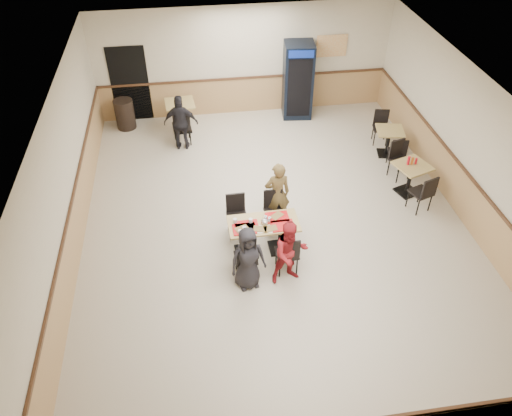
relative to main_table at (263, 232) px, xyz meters
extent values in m
plane|color=beige|center=(0.38, 0.76, -0.48)|extent=(10.00, 10.00, 0.00)
plane|color=silver|center=(0.38, 0.76, 2.52)|extent=(10.00, 10.00, 0.00)
plane|color=beige|center=(0.38, 5.76, 1.02)|extent=(8.00, 0.00, 8.00)
plane|color=beige|center=(0.38, -4.24, 1.02)|extent=(8.00, 0.00, 8.00)
plane|color=beige|center=(-3.62, 0.76, 1.02)|extent=(0.00, 10.00, 10.00)
plane|color=beige|center=(4.38, 0.76, 1.02)|extent=(0.00, 10.00, 10.00)
cube|color=tan|center=(0.38, 5.74, 0.02)|extent=(7.98, 0.03, 1.00)
cube|color=tan|center=(4.36, 0.76, 0.02)|extent=(0.03, 9.98, 1.00)
cube|color=#472B19|center=(0.38, 5.73, 0.55)|extent=(7.98, 0.04, 0.06)
cube|color=black|center=(-2.72, 5.74, 0.57)|extent=(1.00, 0.02, 2.10)
cube|color=orange|center=(2.78, 5.72, 1.32)|extent=(0.85, 0.02, 0.60)
cube|color=black|center=(-0.34, -0.01, -0.46)|extent=(0.45, 0.45, 0.04)
cylinder|color=black|center=(-0.34, -0.01, -0.12)|extent=(0.09, 0.09, 0.66)
cube|color=tan|center=(-0.34, -0.01, 0.22)|extent=(0.70, 0.70, 0.04)
cube|color=black|center=(0.34, 0.01, -0.46)|extent=(0.45, 0.45, 0.04)
cylinder|color=black|center=(0.34, 0.01, -0.12)|extent=(0.09, 0.09, 0.66)
cube|color=tan|center=(0.34, 0.01, 0.22)|extent=(0.70, 0.70, 0.04)
imported|color=black|center=(-0.42, -0.83, 0.18)|extent=(0.72, 0.54, 1.33)
imported|color=maroon|center=(0.36, -0.82, 0.20)|extent=(0.74, 0.62, 1.36)
imported|color=brown|center=(0.42, 0.83, 0.26)|extent=(0.56, 0.39, 1.48)
imported|color=black|center=(-1.44, 4.04, 0.25)|extent=(0.90, 0.47, 1.46)
cube|color=red|center=(0.34, -0.14, 0.25)|extent=(0.44, 0.33, 0.02)
cube|color=red|center=(0.29, 0.12, 0.25)|extent=(0.44, 0.33, 0.02)
cube|color=red|center=(-0.39, -0.13, 0.25)|extent=(0.44, 0.33, 0.02)
cube|color=red|center=(-0.33, -0.05, 0.25)|extent=(0.44, 0.33, 0.02)
cylinder|color=white|center=(0.29, 0.15, 0.25)|extent=(0.22, 0.22, 0.01)
cube|color=#AA7042|center=(0.29, 0.15, 0.26)|extent=(0.30, 0.28, 0.02)
cylinder|color=white|center=(-0.43, -0.13, 0.25)|extent=(0.22, 0.22, 0.01)
cube|color=#AA7042|center=(-0.43, -0.13, 0.26)|extent=(0.30, 0.25, 0.02)
cylinder|color=white|center=(-0.09, -0.18, 0.25)|extent=(0.22, 0.22, 0.01)
cube|color=#AA7042|center=(-0.09, -0.18, 0.26)|extent=(0.28, 0.22, 0.02)
cylinder|color=white|center=(0.10, -0.19, 0.25)|extent=(0.22, 0.22, 0.01)
cube|color=#AA7042|center=(0.10, -0.19, 0.26)|extent=(0.27, 0.19, 0.02)
cylinder|color=silver|center=(-0.54, 0.08, 0.29)|extent=(0.08, 0.08, 0.10)
cylinder|color=silver|center=(-0.24, 0.04, 0.29)|extent=(0.08, 0.08, 0.10)
cylinder|color=silver|center=(-0.28, -0.28, 0.29)|extent=(0.08, 0.08, 0.10)
cylinder|color=silver|center=(-0.48, -0.25, 0.29)|extent=(0.08, 0.08, 0.10)
cylinder|color=silver|center=(-0.39, -0.17, 0.29)|extent=(0.08, 0.08, 0.10)
cylinder|color=silver|center=(0.12, 0.00, 0.30)|extent=(0.07, 0.07, 0.12)
cylinder|color=silver|center=(0.05, 0.05, 0.30)|extent=(0.07, 0.07, 0.12)
ellipsoid|color=white|center=(0.02, -0.02, 0.29)|extent=(0.15, 0.15, 0.10)
cube|color=black|center=(3.56, 1.40, -0.46)|extent=(0.57, 0.57, 0.04)
cylinder|color=black|center=(3.56, 1.40, -0.11)|extent=(0.09, 0.09, 0.68)
cube|color=tan|center=(3.56, 1.40, 0.24)|extent=(0.89, 0.89, 0.04)
cube|color=black|center=(3.63, 2.99, -0.47)|extent=(0.50, 0.50, 0.04)
cylinder|color=black|center=(3.63, 2.99, -0.13)|extent=(0.08, 0.08, 0.64)
cube|color=tan|center=(3.63, 2.99, 0.20)|extent=(0.77, 0.77, 0.04)
cylinder|color=red|center=(3.46, 1.45, 0.36)|extent=(0.06, 0.06, 0.20)
cylinder|color=#BE5919|center=(3.55, 1.45, 0.35)|extent=(0.06, 0.06, 0.17)
cylinder|color=red|center=(3.64, 1.45, 0.33)|extent=(0.05, 0.05, 0.14)
cube|color=black|center=(-1.44, 4.96, -0.46)|extent=(0.52, 0.52, 0.04)
cylinder|color=black|center=(-1.44, 4.96, -0.07)|extent=(0.10, 0.10, 0.73)
cube|color=tan|center=(-1.44, 4.96, 0.30)|extent=(0.81, 0.81, 0.04)
cube|color=black|center=(1.80, 5.36, 0.55)|extent=(0.85, 0.84, 2.07)
cube|color=black|center=(1.76, 4.97, 0.50)|extent=(0.63, 0.08, 1.63)
cube|color=navy|center=(1.76, 4.96, 1.45)|extent=(0.65, 0.08, 0.20)
cylinder|color=black|center=(-2.94, 5.31, -0.08)|extent=(0.51, 0.51, 0.81)
camera|label=1|loc=(-1.19, -7.06, 6.53)|focal=35.00mm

